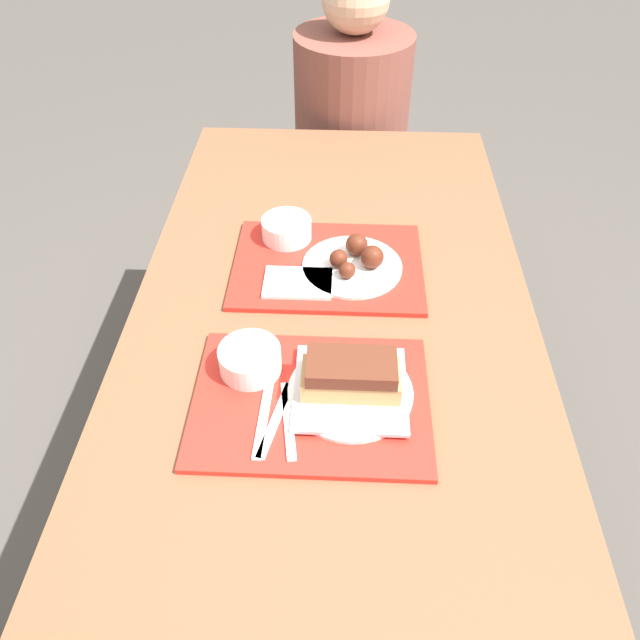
{
  "coord_description": "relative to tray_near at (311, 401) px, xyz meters",
  "views": [
    {
      "loc": [
        0.02,
        -0.9,
        1.61
      ],
      "look_at": [
        -0.02,
        0.0,
        0.77
      ],
      "focal_mm": 35.0,
      "sensor_mm": 36.0,
      "label": 1
    }
  ],
  "objects": [
    {
      "name": "picnic_table",
      "position": [
        0.03,
        0.18,
        -0.09
      ],
      "size": [
        0.85,
        1.8,
        0.73
      ],
      "color": "brown",
      "rests_on": "ground_plane"
    },
    {
      "name": "napkin_far",
      "position": [
        -0.05,
        0.32,
        0.01
      ],
      "size": [
        0.15,
        0.1,
        0.01
      ],
      "color": "white",
      "rests_on": "tray_far"
    },
    {
      "name": "tray_near",
      "position": [
        0.0,
        0.0,
        0.0
      ],
      "size": [
        0.43,
        0.32,
        0.01
      ],
      "color": "red",
      "rests_on": "picnic_table"
    },
    {
      "name": "person_seated_across",
      "position": [
        0.07,
        1.3,
        -0.01
      ],
      "size": [
        0.39,
        0.39,
        0.71
      ],
      "color": "brown",
      "rests_on": "picnic_bench_far"
    },
    {
      "name": "wings_plate_far",
      "position": [
        0.08,
        0.39,
        0.02
      ],
      "size": [
        0.22,
        0.22,
        0.06
      ],
      "color": "white",
      "rests_on": "tray_far"
    },
    {
      "name": "plastic_spoon_near",
      "position": [
        -0.08,
        -0.05,
        0.01
      ],
      "size": [
        0.02,
        0.17,
        0.0
      ],
      "color": "white",
      "rests_on": "tray_near"
    },
    {
      "name": "picnic_bench_far",
      "position": [
        0.03,
        1.3,
        -0.36
      ],
      "size": [
        0.81,
        0.28,
        0.44
      ],
      "color": "brown",
      "rests_on": "ground_plane"
    },
    {
      "name": "bowl_coleslaw_near",
      "position": [
        -0.12,
        0.07,
        0.03
      ],
      "size": [
        0.12,
        0.12,
        0.05
      ],
      "color": "white",
      "rests_on": "tray_near"
    },
    {
      "name": "bowl_coleslaw_far",
      "position": [
        -0.09,
        0.49,
        0.03
      ],
      "size": [
        0.12,
        0.12,
        0.05
      ],
      "color": "white",
      "rests_on": "tray_far"
    },
    {
      "name": "ground_plane",
      "position": [
        0.03,
        0.18,
        -0.73
      ],
      "size": [
        12.0,
        12.0,
        0.0
      ],
      "primitive_type": "plane",
      "color": "#4C4742"
    },
    {
      "name": "brisket_sandwich_plate",
      "position": [
        0.07,
        0.02,
        0.04
      ],
      "size": [
        0.23,
        0.23,
        0.09
      ],
      "color": "white",
      "rests_on": "tray_near"
    },
    {
      "name": "tray_far",
      "position": [
        0.02,
        0.4,
        0.0
      ],
      "size": [
        0.43,
        0.32,
        0.01
      ],
      "color": "red",
      "rests_on": "picnic_table"
    },
    {
      "name": "plastic_fork_near",
      "position": [
        -0.06,
        -0.05,
        0.01
      ],
      "size": [
        0.05,
        0.17,
        0.0
      ],
      "color": "white",
      "rests_on": "tray_near"
    },
    {
      "name": "plastic_knife_near",
      "position": [
        -0.04,
        -0.05,
        0.01
      ],
      "size": [
        0.04,
        0.17,
        0.0
      ],
      "color": "white",
      "rests_on": "tray_near"
    }
  ]
}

